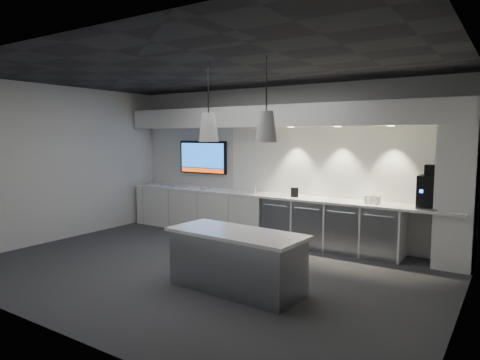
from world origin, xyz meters
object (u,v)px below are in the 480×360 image
Objects in this scene: wall_tv at (203,157)px; island at (236,260)px; bin at (194,260)px; coffee_machine at (431,190)px.

wall_tv is 4.20m from island.
coffee_machine reaches higher than bin.
bin is 3.85m from coffee_machine.
wall_tv is 3.59m from bin.
coffee_machine is (1.93, 2.64, 0.78)m from island.
wall_tv is 0.66× the size of island.
island reaches higher than bin.
wall_tv reaches higher than island.
coffee_machine is (2.81, 2.46, 0.97)m from bin.
coffee_machine is at bearing -2.98° from wall_tv.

